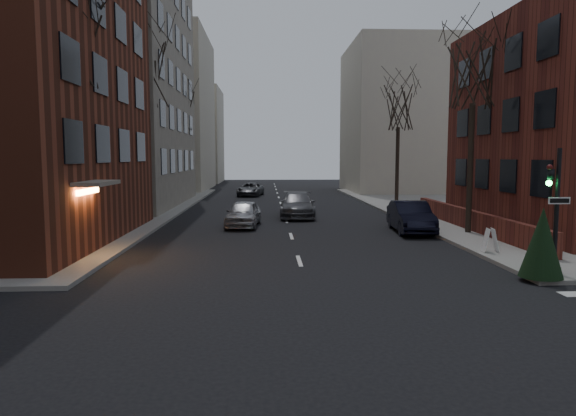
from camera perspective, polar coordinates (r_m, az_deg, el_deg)
The scene contains 19 objects.
building_left_tan at distance 44.90m, azimuth -24.27°, elevation 18.26°, with size 18.00×18.00×28.00m, color gray.
low_wall_right at distance 28.07m, azimuth 19.58°, elevation -1.21°, with size 0.35×16.00×1.00m, color maroon.
building_distant_la at distance 63.53m, azimuth -15.25°, elevation 10.15°, with size 14.00×16.00×18.00m, color #B3A797.
building_distant_ra at distance 59.23m, azimuth 13.61°, elevation 9.56°, with size 14.00×14.00×16.00m, color #B3A797.
building_distant_lb at distance 79.75m, azimuth -11.09°, elevation 7.86°, with size 10.00×12.00×14.00m, color #B3A797.
traffic_signal at distance 18.39m, azimuth 27.48°, elevation -1.08°, with size 0.76×0.44×4.00m.
tree_left_a at distance 22.61m, azimuth -23.02°, elevation 17.00°, with size 4.18×4.18×10.26m.
tree_left_b at distance 34.04m, azimuth -15.78°, elevation 14.02°, with size 4.40×4.40×10.80m.
tree_left_c at distance 47.60m, azimuth -11.83°, elevation 10.61°, with size 3.96×3.96×9.72m.
tree_right_a at distance 27.09m, azimuth 19.93°, elevation 14.20°, with size 3.96×3.96×9.72m.
tree_right_b at distance 40.26m, azimuth 12.18°, elevation 10.88°, with size 3.74×3.74×9.18m.
streetlamp_near at distance 29.64m, azimuth -16.17°, elevation 6.19°, with size 0.36×0.36×6.28m.
streetlamp_far at distance 49.31m, azimuth -10.67°, elevation 6.04°, with size 0.36×0.36×6.28m.
parked_sedan at distance 27.07m, azimuth 13.48°, elevation -0.97°, with size 1.69×4.85×1.60m, color black.
car_lane_silver at distance 28.58m, azimuth -4.99°, elevation -0.63°, with size 1.72×4.26×1.45m, color #9E9EA3.
car_lane_gray at distance 32.97m, azimuth 1.06°, elevation 0.34°, with size 2.20×5.41×1.57m, color #47474C.
car_lane_far at distance 50.85m, azimuth -4.20°, elevation 2.08°, with size 2.17×4.71×1.31m, color #46474B.
sandwich_board at distance 21.69m, azimuth 21.55°, elevation -3.33°, with size 0.42×0.58×0.94m, color white.
evergreen_shrub at distance 17.73m, azimuth 26.39°, elevation -3.44°, with size 1.31×1.31×2.18m, color #16331B.
Camera 1 is at (-1.25, -6.81, 3.88)m, focal length 32.00 mm.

